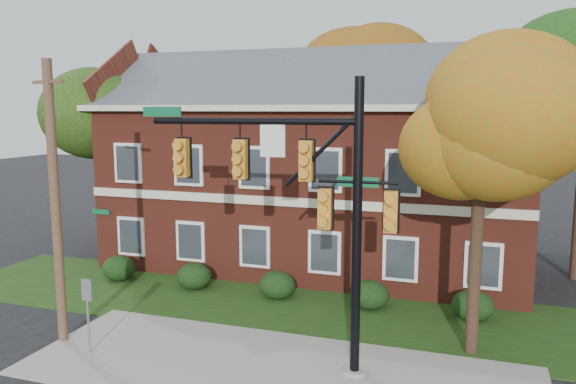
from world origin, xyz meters
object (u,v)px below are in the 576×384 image
(hedge_center, at_px, (277,285))
(tree_near_right, at_px, (491,124))
(apartment_building, at_px, (316,156))
(utility_pole, at_px, (55,203))
(hedge_left, at_px, (194,276))
(sign_post, at_px, (87,304))
(tree_far_rear, at_px, (377,78))
(hedge_right, at_px, (369,295))
(hedge_far_left, at_px, (119,268))
(traffic_signal, at_px, (304,193))
(hedge_far_right, at_px, (473,306))
(tree_left_rear, at_px, (117,117))

(hedge_center, height_order, tree_near_right, tree_near_right)
(apartment_building, relative_size, utility_pole, 2.21)
(hedge_left, relative_size, sign_post, 0.62)
(tree_near_right, bearing_deg, tree_far_rear, 110.27)
(tree_far_rear, xyz_separation_m, sign_post, (-4.84, -19.47, -7.30))
(apartment_building, bearing_deg, tree_near_right, -48.23)
(hedge_left, height_order, tree_far_rear, tree_far_rear)
(hedge_right, xyz_separation_m, utility_pole, (-8.37, -5.85, 3.79))
(hedge_left, bearing_deg, tree_near_right, -14.81)
(hedge_far_left, height_order, traffic_signal, traffic_signal)
(hedge_right, bearing_deg, hedge_center, 180.00)
(hedge_left, relative_size, hedge_right, 1.00)
(hedge_far_left, relative_size, traffic_signal, 0.18)
(hedge_far_left, relative_size, tree_near_right, 0.16)
(hedge_far_right, height_order, sign_post, sign_post)
(apartment_building, bearing_deg, hedge_far_right, -36.89)
(traffic_signal, distance_m, utility_pole, 7.56)
(hedge_center, distance_m, traffic_signal, 7.36)
(hedge_center, bearing_deg, hedge_left, 180.00)
(hedge_left, height_order, tree_near_right, tree_near_right)
(hedge_far_left, bearing_deg, tree_near_right, -11.27)
(tree_far_rear, bearing_deg, hedge_far_right, -66.63)
(apartment_building, distance_m, hedge_center, 6.89)
(traffic_signal, bearing_deg, hedge_far_right, 46.71)
(hedge_center, relative_size, tree_left_rear, 0.16)
(apartment_building, distance_m, tree_left_rear, 9.94)
(tree_far_rear, distance_m, utility_pole, 20.45)
(apartment_building, height_order, hedge_far_right, apartment_building)
(tree_left_rear, relative_size, traffic_signal, 1.13)
(tree_near_right, height_order, tree_far_rear, tree_far_rear)
(hedge_far_left, xyz_separation_m, tree_left_rear, (-2.73, 4.14, 6.16))
(tree_near_right, relative_size, utility_pole, 1.01)
(apartment_building, distance_m, hedge_left, 7.73)
(hedge_far_left, height_order, utility_pole, utility_pole)
(sign_post, bearing_deg, hedge_far_left, 117.25)
(hedge_right, height_order, tree_near_right, tree_near_right)
(sign_post, bearing_deg, traffic_signal, 8.43)
(tree_far_rear, bearing_deg, hedge_right, -80.64)
(sign_post, bearing_deg, tree_far_rear, 74.51)
(tree_near_right, bearing_deg, apartment_building, 131.77)
(hedge_center, xyz_separation_m, sign_post, (-3.50, -6.37, 1.02))
(hedge_right, bearing_deg, tree_left_rear, 162.63)
(hedge_center, bearing_deg, tree_far_rear, 84.15)
(hedge_right, xyz_separation_m, sign_post, (-7.00, -6.37, 1.02))
(hedge_far_right, relative_size, tree_near_right, 0.16)
(hedge_far_right, height_order, tree_near_right, tree_near_right)
(hedge_center, xyz_separation_m, traffic_signal, (2.65, -5.30, 4.37))
(hedge_left, height_order, sign_post, sign_post)
(hedge_center, distance_m, tree_near_right, 9.90)
(hedge_right, bearing_deg, hedge_far_left, 180.00)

